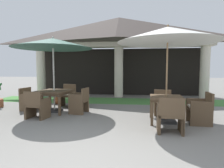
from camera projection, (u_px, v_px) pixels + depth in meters
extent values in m
cylinder|color=beige|center=(41.00, 72.00, 10.53)|extent=(0.47, 0.47, 2.64)
cylinder|color=beige|center=(119.00, 72.00, 10.03)|extent=(0.47, 0.47, 2.64)
cylinder|color=beige|center=(205.00, 72.00, 9.52)|extent=(0.47, 0.47, 2.64)
cube|color=beige|center=(119.00, 45.00, 9.91)|extent=(9.53, 0.70, 0.24)
pyramid|color=#514742|center=(119.00, 30.00, 9.85)|extent=(9.93, 2.62, 1.29)
cube|color=black|center=(120.00, 72.00, 10.92)|extent=(9.33, 0.16, 2.64)
cube|color=#47843D|center=(116.00, 101.00, 8.86)|extent=(11.73, 1.70, 0.01)
cube|color=brown|center=(166.00, 97.00, 5.30)|extent=(0.92, 0.92, 0.05)
cube|color=brown|center=(166.00, 99.00, 5.30)|extent=(0.85, 0.85, 0.07)
cube|color=brown|center=(152.00, 114.00, 5.01)|extent=(0.07, 0.07, 0.62)
cube|color=brown|center=(184.00, 115.00, 4.87)|extent=(0.07, 0.07, 0.62)
cube|color=brown|center=(151.00, 108.00, 5.79)|extent=(0.07, 0.07, 0.62)
cube|color=brown|center=(178.00, 109.00, 5.65)|extent=(0.07, 0.07, 0.62)
cube|color=#2D2D2D|center=(166.00, 120.00, 5.35)|extent=(0.51, 0.51, 0.09)
cylinder|color=olive|center=(167.00, 80.00, 5.26)|extent=(0.05, 0.05, 2.40)
cone|color=white|center=(168.00, 35.00, 5.15)|extent=(2.78, 2.78, 0.43)
sphere|color=olive|center=(168.00, 26.00, 5.13)|extent=(0.06, 0.06, 0.06)
cube|color=brown|center=(163.00, 103.00, 6.18)|extent=(0.59, 0.53, 0.07)
cube|color=silver|center=(163.00, 101.00, 6.17)|extent=(0.54, 0.49, 0.05)
cube|color=brown|center=(163.00, 95.00, 6.39)|extent=(0.56, 0.09, 0.38)
cube|color=brown|center=(171.00, 105.00, 6.14)|extent=(0.09, 0.50, 0.63)
cube|color=brown|center=(155.00, 105.00, 6.23)|extent=(0.09, 0.50, 0.63)
cube|color=brown|center=(172.00, 111.00, 5.93)|extent=(0.06, 0.06, 0.35)
cube|color=brown|center=(156.00, 111.00, 6.02)|extent=(0.06, 0.06, 0.35)
cube|color=brown|center=(170.00, 108.00, 6.37)|extent=(0.06, 0.06, 0.35)
cube|color=brown|center=(155.00, 108.00, 6.46)|extent=(0.06, 0.06, 0.35)
cube|color=brown|center=(170.00, 115.00, 4.46)|extent=(0.59, 0.57, 0.07)
cube|color=silver|center=(170.00, 112.00, 4.46)|extent=(0.55, 0.52, 0.05)
cube|color=brown|center=(172.00, 107.00, 4.20)|extent=(0.57, 0.09, 0.40)
cube|color=brown|center=(159.00, 118.00, 4.52)|extent=(0.09, 0.54, 0.67)
cube|color=brown|center=(181.00, 119.00, 4.43)|extent=(0.09, 0.54, 0.67)
cube|color=brown|center=(158.00, 121.00, 4.76)|extent=(0.06, 0.06, 0.39)
cube|color=brown|center=(179.00, 122.00, 4.67)|extent=(0.06, 0.06, 0.39)
cube|color=brown|center=(160.00, 127.00, 4.29)|extent=(0.06, 0.06, 0.39)
cube|color=brown|center=(183.00, 128.00, 4.20)|extent=(0.06, 0.06, 0.39)
cube|color=brown|center=(199.00, 109.00, 5.17)|extent=(0.59, 0.60, 0.07)
cube|color=silver|center=(199.00, 107.00, 5.16)|extent=(0.55, 0.56, 0.05)
cube|color=brown|center=(209.00, 100.00, 5.10)|extent=(0.09, 0.57, 0.42)
cube|color=brown|center=(202.00, 114.00, 4.91)|extent=(0.56, 0.09, 0.66)
cube|color=brown|center=(196.00, 110.00, 5.44)|extent=(0.56, 0.09, 0.66)
cube|color=brown|center=(191.00, 119.00, 4.98)|extent=(0.06, 0.06, 0.38)
cube|color=brown|center=(187.00, 114.00, 5.48)|extent=(0.06, 0.06, 0.38)
cube|color=brown|center=(212.00, 120.00, 4.89)|extent=(0.06, 0.06, 0.38)
cube|color=brown|center=(205.00, 115.00, 5.40)|extent=(0.06, 0.06, 0.38)
cube|color=brown|center=(54.00, 91.00, 6.61)|extent=(1.16, 1.16, 0.05)
cube|color=brown|center=(54.00, 93.00, 6.61)|extent=(1.07, 1.07, 0.08)
cube|color=brown|center=(34.00, 105.00, 6.30)|extent=(0.08, 0.08, 0.62)
cube|color=brown|center=(60.00, 106.00, 6.06)|extent=(0.08, 0.08, 0.62)
cube|color=brown|center=(50.00, 100.00, 7.23)|extent=(0.08, 0.08, 0.62)
cube|color=brown|center=(73.00, 101.00, 6.98)|extent=(0.08, 0.08, 0.62)
cube|color=#2D2D2D|center=(55.00, 110.00, 6.66)|extent=(0.46, 0.46, 0.08)
cylinder|color=beige|center=(54.00, 78.00, 6.57)|extent=(0.05, 0.05, 2.35)
cone|color=#33594C|center=(53.00, 43.00, 6.47)|extent=(2.70, 2.70, 0.34)
sphere|color=beige|center=(53.00, 37.00, 6.45)|extent=(0.06, 0.06, 0.06)
cube|color=brown|center=(67.00, 96.00, 7.54)|extent=(0.60, 0.55, 0.07)
cube|color=silver|center=(67.00, 94.00, 7.53)|extent=(0.55, 0.51, 0.05)
cube|color=brown|center=(70.00, 89.00, 7.73)|extent=(0.54, 0.13, 0.41)
cube|color=brown|center=(73.00, 99.00, 7.48)|extent=(0.13, 0.48, 0.65)
cube|color=brown|center=(62.00, 98.00, 7.61)|extent=(0.13, 0.48, 0.65)
cube|color=brown|center=(70.00, 103.00, 7.29)|extent=(0.06, 0.06, 0.40)
cube|color=brown|center=(59.00, 102.00, 7.41)|extent=(0.06, 0.06, 0.40)
cube|color=brown|center=(75.00, 101.00, 7.70)|extent=(0.06, 0.06, 0.40)
cube|color=brown|center=(64.00, 100.00, 7.82)|extent=(0.06, 0.06, 0.40)
cube|color=brown|center=(32.00, 99.00, 6.87)|extent=(0.65, 0.67, 0.07)
cube|color=silver|center=(31.00, 98.00, 6.86)|extent=(0.59, 0.62, 0.05)
cube|color=brown|center=(25.00, 93.00, 6.92)|extent=(0.14, 0.60, 0.38)
cube|color=brown|center=(36.00, 100.00, 7.15)|extent=(0.57, 0.14, 0.62)
cube|color=brown|center=(26.00, 103.00, 6.61)|extent=(0.57, 0.14, 0.62)
cube|color=brown|center=(42.00, 104.00, 7.08)|extent=(0.06, 0.06, 0.36)
cube|color=brown|center=(33.00, 107.00, 6.56)|extent=(0.06, 0.06, 0.36)
cube|color=brown|center=(31.00, 103.00, 7.21)|extent=(0.06, 0.06, 0.36)
cube|color=brown|center=(20.00, 106.00, 6.69)|extent=(0.06, 0.06, 0.36)
cube|color=brown|center=(79.00, 101.00, 6.40)|extent=(0.58, 0.60, 0.07)
cube|color=silver|center=(79.00, 99.00, 6.39)|extent=(0.54, 0.55, 0.05)
cube|color=brown|center=(85.00, 94.00, 6.32)|extent=(0.13, 0.54, 0.40)
cube|color=brown|center=(76.00, 105.00, 6.16)|extent=(0.52, 0.13, 0.67)
cube|color=brown|center=(82.00, 102.00, 6.64)|extent=(0.52, 0.13, 0.67)
cube|color=brown|center=(70.00, 108.00, 6.24)|extent=(0.06, 0.06, 0.39)
cube|color=brown|center=(76.00, 106.00, 6.70)|extent=(0.06, 0.06, 0.39)
cube|color=brown|center=(82.00, 109.00, 6.13)|extent=(0.06, 0.06, 0.39)
cube|color=brown|center=(88.00, 106.00, 6.59)|extent=(0.06, 0.06, 0.39)
cube|color=brown|center=(38.00, 105.00, 5.73)|extent=(0.63, 0.57, 0.07)
cube|color=silver|center=(37.00, 103.00, 5.72)|extent=(0.58, 0.52, 0.05)
cube|color=brown|center=(32.00, 99.00, 5.49)|extent=(0.57, 0.14, 0.40)
cube|color=brown|center=(30.00, 108.00, 5.80)|extent=(0.13, 0.50, 0.63)
cube|color=brown|center=(45.00, 109.00, 5.67)|extent=(0.13, 0.50, 0.63)
cube|color=brown|center=(35.00, 110.00, 6.02)|extent=(0.06, 0.06, 0.37)
cube|color=brown|center=(49.00, 111.00, 5.90)|extent=(0.06, 0.06, 0.37)
cube|color=brown|center=(26.00, 113.00, 5.60)|extent=(0.06, 0.06, 0.37)
cube|color=brown|center=(41.00, 114.00, 5.47)|extent=(0.06, 0.06, 0.37)
ellipsoid|color=brown|center=(57.00, 101.00, 8.00)|extent=(0.27, 0.27, 0.32)
sphere|color=brown|center=(57.00, 96.00, 7.98)|extent=(0.08, 0.08, 0.08)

